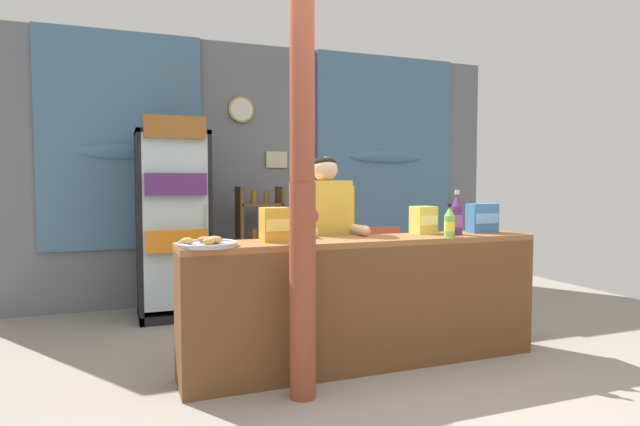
% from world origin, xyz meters
% --- Properties ---
extents(ground_plane, '(7.72, 7.72, 0.00)m').
position_xyz_m(ground_plane, '(0.00, 1.17, 0.00)').
color(ground_plane, gray).
extents(back_wall_curtained, '(5.74, 0.22, 2.80)m').
position_xyz_m(back_wall_curtained, '(0.02, 2.96, 1.44)').
color(back_wall_curtained, slate).
rests_on(back_wall_curtained, ground).
extents(stall_counter, '(2.59, 0.44, 0.90)m').
position_xyz_m(stall_counter, '(0.12, 0.45, 0.54)').
color(stall_counter, '#935B33').
rests_on(stall_counter, ground).
extents(timber_post, '(0.18, 0.16, 2.59)m').
position_xyz_m(timber_post, '(-0.49, 0.15, 1.24)').
color(timber_post, brown).
rests_on(timber_post, ground).
extents(drink_fridge, '(0.66, 0.68, 1.89)m').
position_xyz_m(drink_fridge, '(-1.01, 2.39, 1.03)').
color(drink_fridge, black).
rests_on(drink_fridge, ground).
extents(bottle_shelf_rack, '(0.48, 0.28, 1.25)m').
position_xyz_m(bottle_shelf_rack, '(-0.11, 2.58, 0.65)').
color(bottle_shelf_rack, brown).
rests_on(bottle_shelf_rack, ground).
extents(plastic_lawn_chair, '(0.53, 0.53, 0.86)m').
position_xyz_m(plastic_lawn_chair, '(0.90, 1.90, 0.49)').
color(plastic_lawn_chair, '#E5563D').
rests_on(plastic_lawn_chair, ground).
extents(shopkeeper, '(0.48, 0.42, 1.49)m').
position_xyz_m(shopkeeper, '(-0.03, 0.93, 0.93)').
color(shopkeeper, '#28282D').
rests_on(shopkeeper, ground).
extents(soda_bottle_grape_soda, '(0.09, 0.09, 0.34)m').
position_xyz_m(soda_bottle_grape_soda, '(0.85, 0.51, 1.05)').
color(soda_bottle_grape_soda, '#56286B').
rests_on(soda_bottle_grape_soda, stall_counter).
extents(soda_bottle_lime_soda, '(0.08, 0.08, 0.24)m').
position_xyz_m(soda_bottle_lime_soda, '(0.72, 0.40, 1.01)').
color(soda_bottle_lime_soda, '#75C64C').
rests_on(soda_bottle_lime_soda, stall_counter).
extents(snack_box_biscuit, '(0.23, 0.12, 0.23)m').
position_xyz_m(snack_box_biscuit, '(1.15, 0.59, 1.02)').
color(snack_box_biscuit, '#3D75B7').
rests_on(snack_box_biscuit, stall_counter).
extents(snack_box_choco_powder, '(0.17, 0.16, 0.23)m').
position_xyz_m(snack_box_choco_powder, '(-0.53, 0.58, 1.02)').
color(snack_box_choco_powder, gold).
rests_on(snack_box_choco_powder, stall_counter).
extents(snack_box_instant_noodle, '(0.16, 0.16, 0.21)m').
position_xyz_m(snack_box_instant_noodle, '(0.68, 0.69, 1.01)').
color(snack_box_instant_noodle, '#EAD14C').
rests_on(snack_box_instant_noodle, stall_counter).
extents(pastry_tray, '(0.37, 0.37, 0.06)m').
position_xyz_m(pastry_tray, '(-1.00, 0.45, 0.92)').
color(pastry_tray, '#BCBCC1').
rests_on(pastry_tray, stall_counter).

